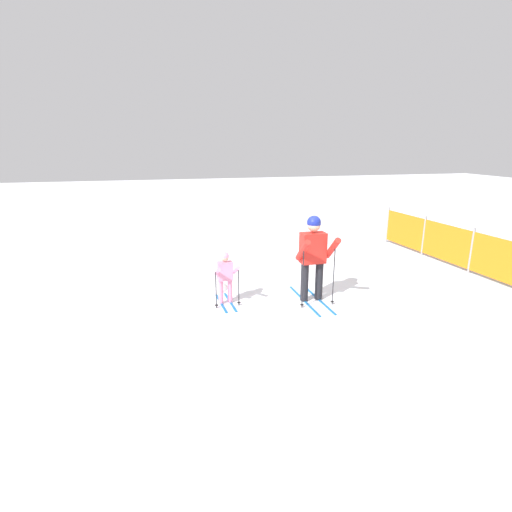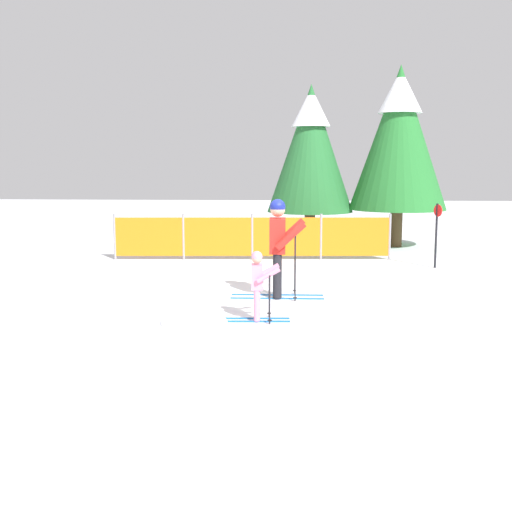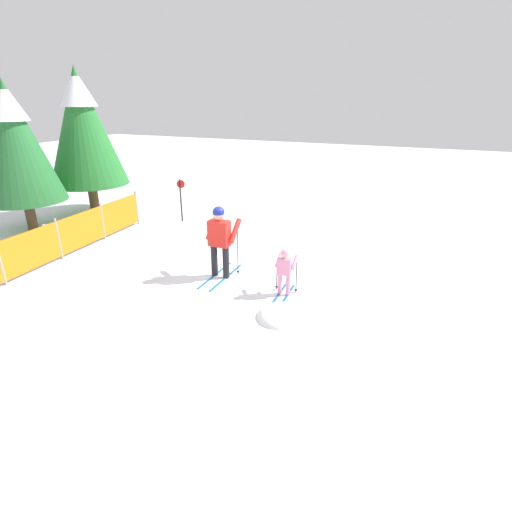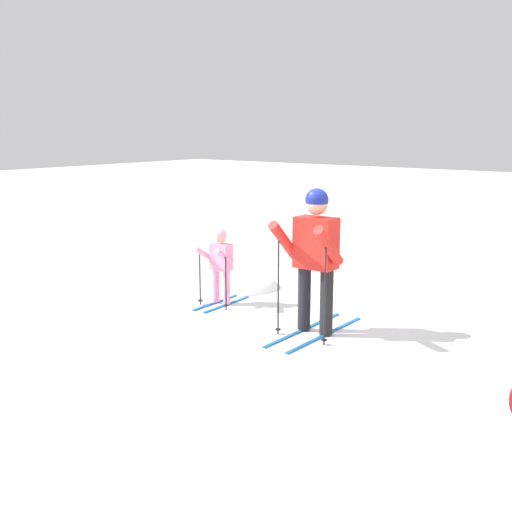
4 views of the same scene
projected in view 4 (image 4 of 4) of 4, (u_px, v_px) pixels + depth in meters
The scene contains 4 objects.
ground_plane at pixel (318, 331), 7.99m from camera, with size 60.00×60.00×0.00m, color white.
skier_adult at pixel (315, 248), 7.68m from camera, with size 1.69×0.75×1.78m.
skier_child at pixel (220, 261), 9.04m from camera, with size 1.03×0.53×1.09m.
snow_mound at pixel (249, 288), 10.07m from camera, with size 1.04×0.88×0.41m, color white.
Camera 4 is at (6.51, 4.08, 2.51)m, focal length 45.00 mm.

